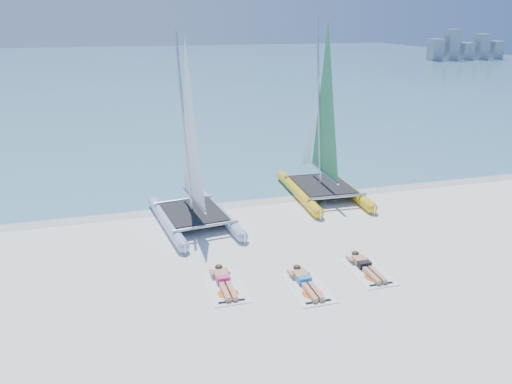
{
  "coord_description": "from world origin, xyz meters",
  "views": [
    {
      "loc": [
        -4.59,
        -12.48,
        6.89
      ],
      "look_at": [
        -0.65,
        1.2,
        1.88
      ],
      "focal_mm": 35.0,
      "sensor_mm": 36.0,
      "label": 1
    }
  ],
  "objects_px": {
    "catamaran_blue": "(191,168)",
    "sunbather_c": "(365,265)",
    "towel_a": "(225,287)",
    "sunbather_b": "(305,281)",
    "sunbather_a": "(224,280)",
    "towel_b": "(307,288)",
    "towel_c": "(368,272)",
    "catamaran_yellow": "(320,138)"
  },
  "relations": [
    {
      "from": "sunbather_b",
      "to": "catamaran_yellow",
      "type": "bearing_deg",
      "value": 64.68
    },
    {
      "from": "catamaran_blue",
      "to": "towel_c",
      "type": "distance_m",
      "value": 6.87
    },
    {
      "from": "sunbather_a",
      "to": "sunbather_c",
      "type": "distance_m",
      "value": 4.13
    },
    {
      "from": "catamaran_yellow",
      "to": "sunbather_b",
      "type": "height_order",
      "value": "catamaran_yellow"
    },
    {
      "from": "sunbather_a",
      "to": "towel_b",
      "type": "bearing_deg",
      "value": -21.33
    },
    {
      "from": "catamaran_blue",
      "to": "sunbather_c",
      "type": "relative_size",
      "value": 3.87
    },
    {
      "from": "sunbather_b",
      "to": "towel_a",
      "type": "bearing_deg",
      "value": 168.16
    },
    {
      "from": "catamaran_yellow",
      "to": "catamaran_blue",
      "type": "bearing_deg",
      "value": -159.04
    },
    {
      "from": "towel_a",
      "to": "towel_b",
      "type": "bearing_deg",
      "value": -16.7
    },
    {
      "from": "sunbather_b",
      "to": "sunbather_c",
      "type": "relative_size",
      "value": 1.0
    },
    {
      "from": "catamaran_yellow",
      "to": "sunbather_b",
      "type": "relative_size",
      "value": 4.16
    },
    {
      "from": "catamaran_blue",
      "to": "catamaran_yellow",
      "type": "bearing_deg",
      "value": 11.68
    },
    {
      "from": "catamaran_yellow",
      "to": "towel_a",
      "type": "distance_m",
      "value": 8.92
    },
    {
      "from": "catamaran_blue",
      "to": "sunbather_a",
      "type": "bearing_deg",
      "value": -96.08
    },
    {
      "from": "towel_c",
      "to": "sunbather_c",
      "type": "height_order",
      "value": "sunbather_c"
    },
    {
      "from": "towel_c",
      "to": "sunbather_b",
      "type": "bearing_deg",
      "value": -175.35
    },
    {
      "from": "towel_a",
      "to": "sunbather_c",
      "type": "relative_size",
      "value": 1.07
    },
    {
      "from": "towel_a",
      "to": "sunbather_b",
      "type": "relative_size",
      "value": 1.07
    },
    {
      "from": "sunbather_c",
      "to": "towel_c",
      "type": "bearing_deg",
      "value": -90.0
    },
    {
      "from": "towel_a",
      "to": "towel_c",
      "type": "bearing_deg",
      "value": -3.92
    },
    {
      "from": "towel_a",
      "to": "towel_c",
      "type": "relative_size",
      "value": 1.0
    },
    {
      "from": "catamaran_blue",
      "to": "sunbather_c",
      "type": "bearing_deg",
      "value": -56.34
    },
    {
      "from": "towel_b",
      "to": "sunbather_b",
      "type": "relative_size",
      "value": 1.07
    },
    {
      "from": "sunbather_a",
      "to": "towel_c",
      "type": "bearing_deg",
      "value": -6.57
    },
    {
      "from": "towel_b",
      "to": "towel_c",
      "type": "bearing_deg",
      "value": 10.07
    },
    {
      "from": "towel_b",
      "to": "sunbather_c",
      "type": "xyz_separation_m",
      "value": [
        1.99,
        0.55,
        0.11
      ]
    },
    {
      "from": "catamaran_blue",
      "to": "towel_b",
      "type": "distance_m",
      "value": 6.18
    },
    {
      "from": "catamaran_blue",
      "to": "towel_a",
      "type": "bearing_deg",
      "value": -96.11
    },
    {
      "from": "catamaran_yellow",
      "to": "sunbather_a",
      "type": "bearing_deg",
      "value": -127.98
    },
    {
      "from": "towel_a",
      "to": "catamaran_yellow",
      "type": "bearing_deg",
      "value": 50.55
    },
    {
      "from": "sunbather_b",
      "to": "sunbather_c",
      "type": "distance_m",
      "value": 2.03
    },
    {
      "from": "towel_b",
      "to": "sunbather_c",
      "type": "relative_size",
      "value": 1.07
    },
    {
      "from": "towel_a",
      "to": "sunbather_a",
      "type": "height_order",
      "value": "sunbather_a"
    },
    {
      "from": "sunbather_a",
      "to": "sunbather_b",
      "type": "bearing_deg",
      "value": -16.7
    },
    {
      "from": "towel_a",
      "to": "sunbather_c",
      "type": "height_order",
      "value": "sunbather_c"
    },
    {
      "from": "towel_b",
      "to": "sunbather_c",
      "type": "height_order",
      "value": "sunbather_c"
    },
    {
      "from": "towel_a",
      "to": "towel_c",
      "type": "distance_m",
      "value": 4.13
    },
    {
      "from": "catamaran_yellow",
      "to": "sunbather_b",
      "type": "bearing_deg",
      "value": -113.03
    },
    {
      "from": "towel_a",
      "to": "towel_b",
      "type": "distance_m",
      "value": 2.22
    },
    {
      "from": "towel_a",
      "to": "sunbather_b",
      "type": "height_order",
      "value": "sunbather_b"
    },
    {
      "from": "towel_a",
      "to": "sunbather_c",
      "type": "xyz_separation_m",
      "value": [
        4.12,
        -0.09,
        0.11
      ]
    },
    {
      "from": "sunbather_b",
      "to": "towel_c",
      "type": "height_order",
      "value": "sunbather_b"
    }
  ]
}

